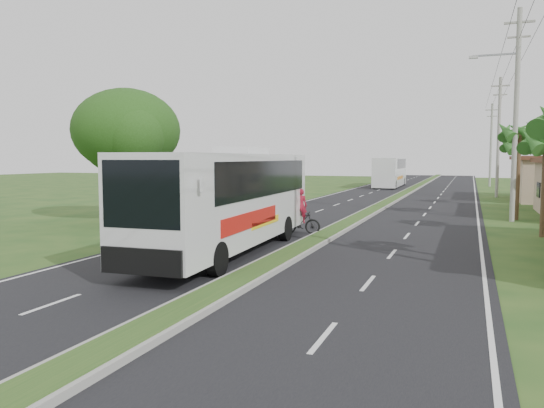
% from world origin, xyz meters
% --- Properties ---
extents(ground, '(180.00, 180.00, 0.00)m').
position_xyz_m(ground, '(0.00, 0.00, 0.00)').
color(ground, '#214619').
rests_on(ground, ground).
extents(road_asphalt, '(14.00, 160.00, 0.02)m').
position_xyz_m(road_asphalt, '(0.00, 20.00, 0.01)').
color(road_asphalt, black).
rests_on(road_asphalt, ground).
extents(median_strip, '(1.20, 160.00, 0.18)m').
position_xyz_m(median_strip, '(0.00, 20.00, 0.10)').
color(median_strip, gray).
rests_on(median_strip, ground).
extents(lane_edge_left, '(0.12, 160.00, 0.01)m').
position_xyz_m(lane_edge_left, '(-6.70, 20.00, 0.00)').
color(lane_edge_left, silver).
rests_on(lane_edge_left, ground).
extents(lane_edge_right, '(0.12, 160.00, 0.01)m').
position_xyz_m(lane_edge_right, '(6.70, 20.00, 0.00)').
color(lane_edge_right, silver).
rests_on(lane_edge_right, ground).
extents(palm_verge_c, '(2.40, 2.40, 5.85)m').
position_xyz_m(palm_verge_c, '(8.80, 19.00, 5.12)').
color(palm_verge_c, '#473321').
rests_on(palm_verge_c, ground).
extents(palm_verge_d, '(2.40, 2.40, 5.25)m').
position_xyz_m(palm_verge_d, '(9.30, 28.00, 4.55)').
color(palm_verge_d, '#473321').
rests_on(palm_verge_d, ground).
extents(shade_tree, '(6.30, 6.00, 7.54)m').
position_xyz_m(shade_tree, '(-12.11, 10.02, 5.03)').
color(shade_tree, '#473321').
rests_on(shade_tree, ground).
extents(utility_pole_b, '(3.20, 0.28, 12.00)m').
position_xyz_m(utility_pole_b, '(8.47, 18.00, 6.26)').
color(utility_pole_b, gray).
rests_on(utility_pole_b, ground).
extents(utility_pole_c, '(1.60, 0.28, 11.00)m').
position_xyz_m(utility_pole_c, '(8.50, 38.00, 5.67)').
color(utility_pole_c, gray).
rests_on(utility_pole_c, ground).
extents(utility_pole_d, '(1.60, 0.28, 10.50)m').
position_xyz_m(utility_pole_d, '(8.50, 58.00, 5.42)').
color(utility_pole_d, gray).
rests_on(utility_pole_d, ground).
extents(coach_bus_main, '(3.23, 12.82, 4.11)m').
position_xyz_m(coach_bus_main, '(-2.42, 3.31, 2.26)').
color(coach_bus_main, silver).
rests_on(coach_bus_main, ground).
extents(coach_bus_far, '(2.93, 12.54, 3.64)m').
position_xyz_m(coach_bus_far, '(-3.30, 52.58, 2.06)').
color(coach_bus_far, silver).
rests_on(coach_bus_far, ground).
extents(motorcyclist, '(1.94, 0.84, 2.20)m').
position_xyz_m(motorcyclist, '(-1.36, 8.87, 0.77)').
color(motorcyclist, black).
rests_on(motorcyclist, ground).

